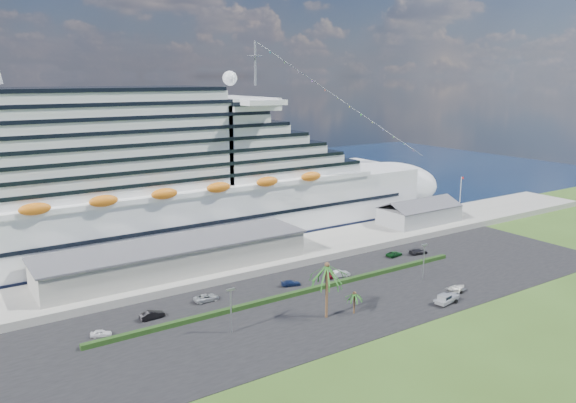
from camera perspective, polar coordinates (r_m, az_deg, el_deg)
ground at (r=111.40m, az=9.36°, el=-11.11°), size 420.00×420.00×0.00m
asphalt_lot at (r=118.99m, az=5.73°, el=-9.38°), size 140.00×38.00×0.12m
wharf at (r=140.96m, az=-1.73°, el=-5.41°), size 240.00×20.00×1.80m
water at (r=220.48m, az=-14.11°, el=0.57°), size 420.00×160.00×0.02m
cruise_ship at (r=149.15m, az=-13.74°, el=1.50°), size 191.00×38.00×54.00m
terminal_building at (r=129.02m, az=-11.27°, el=-5.46°), size 61.00×15.00×6.30m
port_shed at (r=171.99m, az=13.18°, el=-1.22°), size 24.00×12.31×7.37m
flagpole at (r=184.44m, az=17.11°, el=0.71°), size 1.08×0.16×12.00m
hedge at (r=118.04m, az=1.13°, el=-9.24°), size 88.00×1.10×0.90m
lamp_post_left at (r=100.35m, az=-5.82°, el=-10.42°), size 1.60×0.35×8.27m
lamp_post_right at (r=128.15m, az=13.64°, el=-5.55°), size 1.60×0.35×8.27m
palm_tall at (r=104.80m, az=3.98°, el=-7.10°), size 8.82×8.82×11.13m
palm_short at (r=108.92m, az=6.76°, el=-9.49°), size 3.53×3.53×4.56m
parked_car_0 at (r=105.51m, az=-18.47°, el=-12.58°), size 3.85×2.67×1.22m
parked_car_1 at (r=109.93m, az=-13.66°, el=-11.13°), size 4.80×1.88×1.56m
parked_car_2 at (r=115.92m, az=-8.27°, el=-9.65°), size 5.19×2.48×1.43m
parked_car_3 at (r=122.68m, az=0.30°, el=-8.29°), size 4.55×2.81×1.23m
parked_car_4 at (r=127.98m, az=4.61°, el=-7.38°), size 4.45×2.60×1.42m
parked_car_5 at (r=128.40m, az=5.30°, el=-7.31°), size 4.77×2.27×1.51m
parked_car_6 at (r=144.40m, az=10.75°, el=-5.25°), size 4.90×2.66×1.31m
parked_car_7 at (r=147.28m, az=13.08°, el=-4.97°), size 5.29×2.91×1.45m
pickup_truck at (r=117.71m, az=15.80°, el=-9.46°), size 5.94×2.99×1.99m
boat_trailer at (r=123.82m, az=16.79°, el=-8.42°), size 5.76×3.91×1.63m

